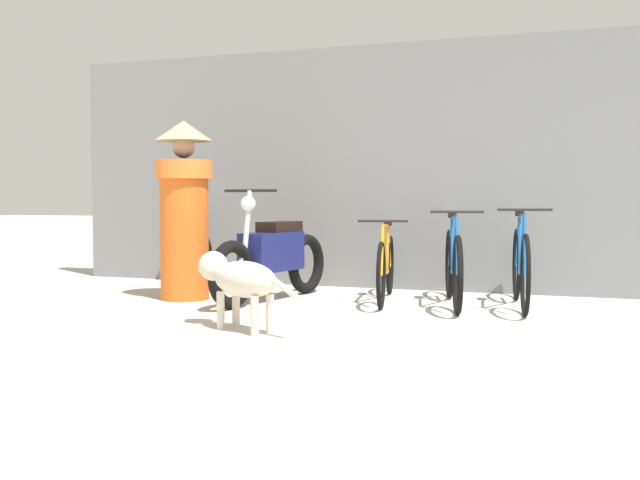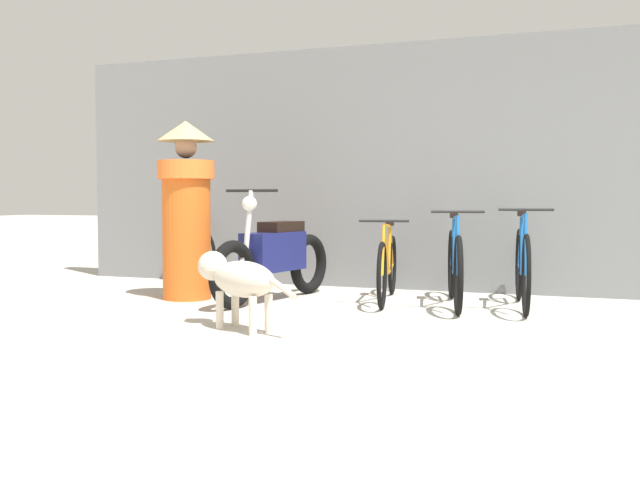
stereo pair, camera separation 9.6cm
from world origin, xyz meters
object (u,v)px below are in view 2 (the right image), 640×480
bicycle_0 (388,267)px  person_in_robes (186,206)px  spare_tire_left (191,252)px  bicycle_1 (455,267)px  motorcycle (273,257)px  stray_dog (237,278)px  bicycle_2 (522,266)px

bicycle_0 → person_in_robes: size_ratio=0.96×
spare_tire_left → bicycle_1: bearing=-14.9°
motorcycle → stray_dog: motorcycle is taller
bicycle_2 → spare_tire_left: size_ratio=2.45×
spare_tire_left → person_in_robes: bearing=-60.8°
bicycle_1 → stray_dog: bearing=-49.3°
bicycle_1 → person_in_robes: (-2.57, -0.45, 0.55)m
bicycle_0 → bicycle_1: bearing=72.1°
bicycle_0 → bicycle_2: (1.27, 0.01, 0.04)m
bicycle_1 → person_in_robes: size_ratio=1.00×
bicycle_1 → motorcycle: size_ratio=0.92×
bicycle_1 → person_in_robes: 2.67m
person_in_robes → bicycle_0: bearing=-174.4°
bicycle_1 → bicycle_2: bearing=85.5°
bicycle_0 → stray_dog: (-0.65, -1.92, 0.06)m
bicycle_0 → bicycle_1: (0.67, -0.09, 0.03)m
person_in_robes → bicycle_1: bearing=179.7°
bicycle_1 → spare_tire_left: size_ratio=2.46×
bicycle_2 → stray_dog: 2.71m
person_in_robes → motorcycle: bearing=-178.4°
stray_dog → spare_tire_left: spare_tire_left is taller
bicycle_0 → motorcycle: motorcycle is taller
person_in_robes → spare_tire_left: 1.63m
motorcycle → stray_dog: (0.40, -1.56, -0.04)m
stray_dog → person_in_robes: 1.94m
spare_tire_left → bicycle_0: bearing=-16.7°
bicycle_2 → motorcycle: size_ratio=0.92×
bicycle_0 → motorcycle: bearing=-81.3°
motorcycle → spare_tire_left: bearing=-115.3°
stray_dog → person_in_robes: bearing=-23.0°
bicycle_0 → spare_tire_left: (-2.65, 0.79, 0.02)m
motorcycle → stray_dog: 1.61m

